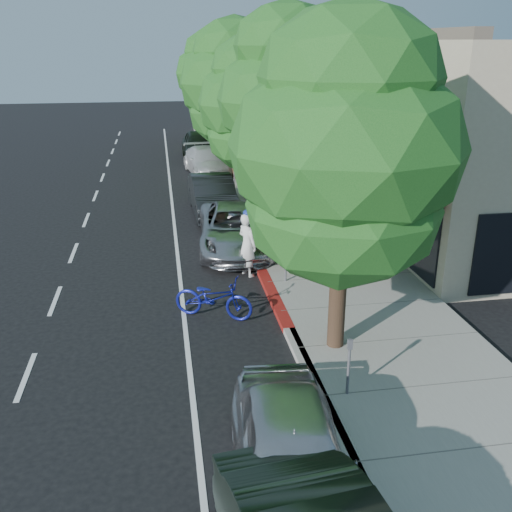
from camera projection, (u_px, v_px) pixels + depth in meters
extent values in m
plane|color=black|center=(281.00, 316.00, 15.43)|extent=(120.00, 120.00, 0.00)
cube|color=gray|center=(296.00, 222.00, 23.14)|extent=(4.60, 56.00, 0.15)
cube|color=#9E998E|center=(240.00, 225.00, 22.79)|extent=(0.30, 56.00, 0.15)
cube|color=maroon|center=(274.00, 298.00, 16.33)|extent=(0.32, 4.00, 0.15)
cube|color=#C2B495|center=(383.00, 106.00, 32.28)|extent=(10.00, 36.00, 7.00)
cylinder|color=black|center=(338.00, 298.00, 13.24)|extent=(0.40, 0.40, 2.75)
ellipsoid|color=#174E18|center=(342.00, 208.00, 12.47)|extent=(4.34, 4.34, 3.47)
ellipsoid|color=#174E18|center=(346.00, 147.00, 12.00)|extent=(5.10, 5.10, 4.08)
ellipsoid|color=#174E18|center=(350.00, 77.00, 11.50)|extent=(3.83, 3.83, 3.06)
cylinder|color=black|center=(284.00, 219.00, 18.73)|extent=(0.40, 0.40, 3.00)
ellipsoid|color=#174E18|center=(285.00, 147.00, 17.90)|extent=(3.67, 3.67, 2.94)
ellipsoid|color=#174E18|center=(286.00, 99.00, 17.39)|extent=(4.32, 4.32, 3.46)
ellipsoid|color=#174E18|center=(287.00, 45.00, 16.84)|extent=(3.24, 3.24, 2.59)
cylinder|color=black|center=(254.00, 183.00, 24.34)|extent=(0.40, 0.40, 2.61)
ellipsoid|color=#174E18|center=(254.00, 134.00, 23.61)|extent=(4.01, 4.01, 3.21)
ellipsoid|color=#174E18|center=(254.00, 103.00, 23.17)|extent=(4.71, 4.71, 3.77)
ellipsoid|color=#174E18|center=(254.00, 68.00, 22.69)|extent=(3.54, 3.54, 2.83)
cylinder|color=black|center=(236.00, 154.00, 29.83)|extent=(0.40, 0.40, 2.84)
ellipsoid|color=#174E18|center=(235.00, 110.00, 29.05)|extent=(4.85, 4.85, 3.88)
ellipsoid|color=#174E18|center=(235.00, 82.00, 28.56)|extent=(5.71, 5.71, 4.57)
ellipsoid|color=#174E18|center=(235.00, 51.00, 28.04)|extent=(4.28, 4.28, 3.43)
cylinder|color=black|center=(223.00, 138.00, 35.41)|extent=(0.40, 0.40, 2.65)
ellipsoid|color=#174E18|center=(223.00, 104.00, 34.67)|extent=(3.80, 3.80, 3.04)
ellipsoid|color=#174E18|center=(222.00, 82.00, 34.22)|extent=(4.47, 4.47, 3.58)
ellipsoid|color=#174E18|center=(222.00, 58.00, 33.73)|extent=(3.35, 3.35, 2.68)
cylinder|color=black|center=(214.00, 124.00, 40.92)|extent=(0.40, 0.40, 2.76)
ellipsoid|color=#174E18|center=(213.00, 93.00, 40.16)|extent=(4.50, 4.50, 3.60)
ellipsoid|color=#174E18|center=(213.00, 73.00, 39.69)|extent=(5.29, 5.29, 4.23)
ellipsoid|color=#174E18|center=(212.00, 52.00, 39.19)|extent=(3.97, 3.97, 3.17)
imported|color=silver|center=(247.00, 245.00, 17.77)|extent=(0.79, 0.88, 2.03)
imported|color=#151B94|center=(214.00, 298.00, 15.16)|extent=(2.28, 1.60, 1.14)
imported|color=#ACACB0|center=(236.00, 228.00, 20.16)|extent=(2.97, 5.70, 1.54)
imported|color=black|center=(213.00, 196.00, 24.17)|extent=(1.87, 5.01, 1.64)
imported|color=silver|center=(207.00, 161.00, 31.58)|extent=(2.60, 5.22, 1.46)
imported|color=black|center=(200.00, 146.00, 35.31)|extent=(2.18, 5.33, 1.81)
imported|color=#BABABF|center=(291.00, 455.00, 9.08)|extent=(2.18, 4.69, 1.56)
imported|color=black|center=(269.00, 186.00, 24.68)|extent=(1.12, 1.00, 1.91)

